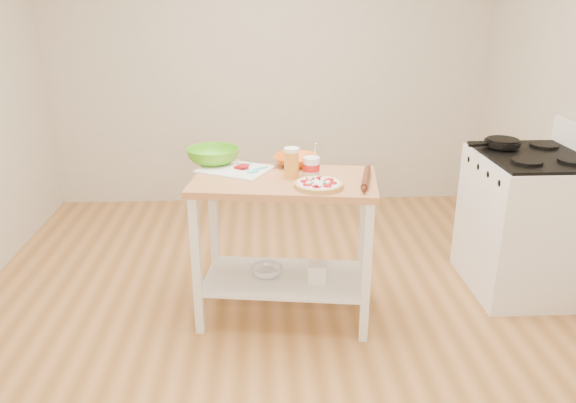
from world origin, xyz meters
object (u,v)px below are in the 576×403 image
at_px(cutting_board, 235,169).
at_px(orange_bowl, 296,160).
at_px(prep_island, 284,220).
at_px(yogurt_tub, 311,167).
at_px(skillet, 501,143).
at_px(green_bowl, 213,156).
at_px(pizza, 319,184).
at_px(rolling_pin, 366,178).
at_px(shelf_glass_bowl, 267,271).
at_px(spatula, 257,170).
at_px(shelf_bin, 317,272).
at_px(beer_pint, 292,163).
at_px(gas_stove, 525,222).
at_px(knife, 224,163).

xyz_separation_m(cutting_board, orange_bowl, (0.37, 0.08, 0.02)).
bearing_deg(prep_island, orange_bowl, 72.66).
relative_size(cutting_board, yogurt_tub, 2.40).
relative_size(skillet, green_bowl, 1.13).
xyz_separation_m(pizza, rolling_pin, (0.28, 0.09, 0.00)).
bearing_deg(shelf_glass_bowl, spatula, 116.00).
xyz_separation_m(prep_island, orange_bowl, (0.08, 0.26, 0.29)).
distance_m(prep_island, shelf_bin, 0.38).
bearing_deg(shelf_glass_bowl, skillet, 15.34).
bearing_deg(beer_pint, cutting_board, 153.89).
bearing_deg(orange_bowl, spatula, -149.83).
distance_m(pizza, yogurt_tub, 0.20).
distance_m(pizza, shelf_bin, 0.61).
height_order(pizza, yogurt_tub, yogurt_tub).
bearing_deg(pizza, beer_pint, 128.45).
height_order(yogurt_tub, shelf_bin, yogurt_tub).
bearing_deg(shelf_glass_bowl, beer_pint, -5.04).
xyz_separation_m(spatula, shelf_glass_bowl, (0.05, -0.10, -0.63)).
distance_m(gas_stove, shelf_bin, 1.47).
relative_size(spatula, shelf_glass_bowl, 0.64).
bearing_deg(shelf_glass_bowl, knife, 136.10).
relative_size(prep_island, pizza, 4.17).
xyz_separation_m(skillet, shelf_bin, (-1.26, -0.51, -0.66)).
bearing_deg(knife, gas_stove, 12.69).
bearing_deg(shelf_bin, pizza, -97.05).
bearing_deg(shelf_bin, skillet, 21.90).
xyz_separation_m(prep_island, cutting_board, (-0.29, 0.17, 0.27)).
bearing_deg(shelf_bin, knife, 150.13).
bearing_deg(green_bowl, orange_bowl, -5.84).
distance_m(spatula, green_bowl, 0.34).
bearing_deg(gas_stove, shelf_glass_bowl, -171.98).
distance_m(cutting_board, beer_pint, 0.38).
relative_size(skillet, cutting_board, 0.74).
bearing_deg(shelf_glass_bowl, gas_stove, 8.55).
distance_m(prep_island, green_bowl, 0.61).
bearing_deg(skillet, cutting_board, 175.06).
height_order(cutting_board, rolling_pin, rolling_pin).
relative_size(orange_bowl, shelf_bin, 2.35).
bearing_deg(shelf_bin, gas_stove, 13.33).
distance_m(cutting_board, rolling_pin, 0.79).
distance_m(skillet, orange_bowl, 1.39).
bearing_deg(pizza, gas_stove, 17.37).
height_order(skillet, green_bowl, green_bowl).
relative_size(rolling_pin, shelf_glass_bowl, 1.74).
height_order(knife, orange_bowl, orange_bowl).
bearing_deg(orange_bowl, skillet, 8.06).
relative_size(gas_stove, cutting_board, 2.25).
bearing_deg(green_bowl, pizza, -37.84).
distance_m(gas_stove, rolling_pin, 1.29).
bearing_deg(green_bowl, shelf_glass_bowl, -41.81).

